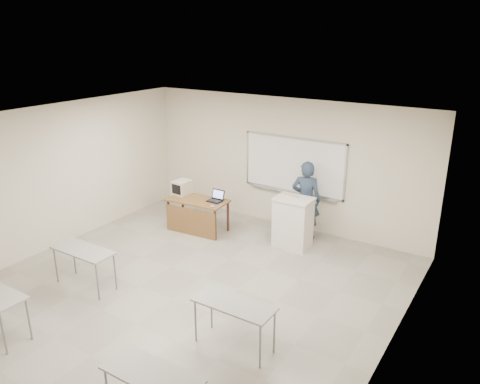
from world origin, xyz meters
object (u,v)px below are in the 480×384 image
Objects in this scene: podium at (293,222)px; keyboard at (289,195)px; presenter at (306,200)px; whiteboard at (294,166)px; instructor_desk at (195,210)px; crt_monitor at (182,187)px; laptop at (216,198)px; mouse at (212,206)px.

keyboard is (-0.15, 0.08, 0.56)m from podium.
podium is 0.67m from presenter.
whiteboard is at bearing 118.71° from keyboard.
crt_monitor is at bearing 152.55° from instructor_desk.
presenter is (2.78, 0.85, -0.03)m from crt_monitor.
instructor_desk is at bearing -139.32° from whiteboard.
podium reaches higher than crt_monitor.
presenter is at bearing 21.76° from instructor_desk.
presenter reaches higher than instructor_desk.
keyboard is at bearing 10.84° from crt_monitor.
crt_monitor is at bearing -177.66° from laptop.
whiteboard is at bearing 64.61° from mouse.
podium is (2.22, 0.50, 0.02)m from instructor_desk.
instructor_desk is 0.78× the size of presenter.
keyboard reaches higher than podium.
podium is 1.85m from laptop.
podium is 0.62× the size of presenter.
crt_monitor is at bearing -175.69° from podium.
presenter is at bearing 24.67° from laptop.
whiteboard reaches higher than podium.
keyboard is at bearing 59.19° from presenter.
instructor_desk is 0.55m from laptop.
whiteboard reaches higher than presenter.
podium is (0.50, -0.98, -0.93)m from whiteboard.
podium reaches higher than mouse.
presenter reaches higher than keyboard.
laptop is 0.18× the size of presenter.
instructor_desk is 0.60m from mouse.
instructor_desk is 2.23m from keyboard.
whiteboard reaches higher than keyboard.
podium is 2.73× the size of crt_monitor.
whiteboard reaches higher than laptop.
presenter is (1.68, 1.18, 0.11)m from mouse.
presenter is (0.51, -0.39, -0.60)m from whiteboard.
laptop reaches higher than mouse.
crt_monitor is 2.65m from keyboard.
crt_monitor is 4.35× the size of mouse.
keyboard is (2.62, 0.34, 0.20)m from crt_monitor.
instructor_desk is 4.24× the size of laptop.
crt_monitor is (-2.27, -1.24, -0.57)m from whiteboard.
mouse is at bearing -148.81° from keyboard.
keyboard is (1.67, 0.31, 0.30)m from laptop.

